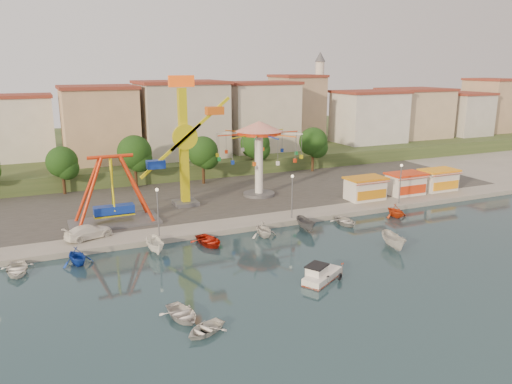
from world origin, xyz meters
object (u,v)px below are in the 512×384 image
pirate_ship_ride (113,191)px  wave_swinger (259,142)px  cabin_motorboat (321,276)px  van (89,232)px  skiff (394,241)px  kamikaze_tower (187,146)px  rowboat_a (182,314)px

pirate_ship_ride → wave_swinger: size_ratio=0.86×
cabin_motorboat → van: (-17.56, 17.93, 0.91)m
pirate_ship_ride → van: 6.16m
pirate_ship_ride → skiff: size_ratio=2.43×
van → cabin_motorboat: bearing=-155.7°
cabin_motorboat → pirate_ship_ride: bearing=91.5°
cabin_motorboat → skiff: 11.48m
wave_swinger → cabin_motorboat: 28.69m
skiff → kamikaze_tower: bearing=135.4°
kamikaze_tower → wave_swinger: kamikaze_tower is taller
wave_swinger → cabin_motorboat: bearing=-102.9°
kamikaze_tower → wave_swinger: 10.37m
wave_swinger → rowboat_a: 35.36m
pirate_ship_ride → wave_swinger: wave_swinger is taller
cabin_motorboat → van: bearing=103.1°
pirate_ship_ride → skiff: 31.38m
kamikaze_tower → van: bearing=-148.5°
wave_swinger → rowboat_a: (-19.20, -28.64, -7.81)m
pirate_ship_ride → van: size_ratio=2.00×
wave_swinger → skiff: (4.70, -23.24, -7.40)m
wave_swinger → van: bearing=-159.3°
pirate_ship_ride → van: (-3.30, -4.20, -3.07)m
wave_swinger → skiff: wave_swinger is taller
kamikaze_tower → pirate_ship_ride: bearing=-158.3°
kamikaze_tower → skiff: size_ratio=4.02×
pirate_ship_ride → van: pirate_ship_ride is taller
wave_swinger → skiff: bearing=-78.6°
pirate_ship_ride → rowboat_a: size_ratio=2.69×
van → wave_swinger: bearing=-89.4°
rowboat_a → van: 20.19m
pirate_ship_ride → rowboat_a: 24.22m
skiff → wave_swinger: bearing=113.0°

